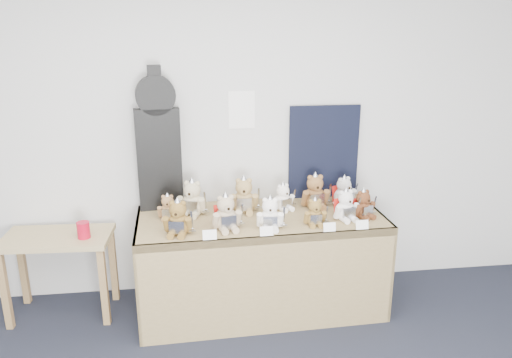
{
  "coord_description": "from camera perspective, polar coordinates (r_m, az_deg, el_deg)",
  "views": [
    {
      "loc": [
        -0.06,
        -1.42,
        2.19
      ],
      "look_at": [
        0.39,
        1.99,
        1.11
      ],
      "focal_mm": 35.0,
      "sensor_mm": 36.0,
      "label": 1
    }
  ],
  "objects": [
    {
      "name": "teddy_back_far_left",
      "position": [
        3.8,
        -10.04,
        -3.25
      ],
      "size": [
        0.17,
        0.14,
        0.21
      ],
      "rotation": [
        0.0,
        0.0,
        -0.03
      ],
      "color": "#A1754B",
      "rests_on": "display_table"
    },
    {
      "name": "entry_card_c",
      "position": [
        3.56,
        8.4,
        -5.46
      ],
      "size": [
        0.09,
        0.02,
        0.06
      ],
      "primitive_type": "cube",
      "rotation": [
        -0.24,
        0.0,
        0.03
      ],
      "color": "white",
      "rests_on": "display_table"
    },
    {
      "name": "room_shell",
      "position": [
        3.99,
        -1.65,
        7.9
      ],
      "size": [
        6.0,
        6.0,
        6.0
      ],
      "color": "white",
      "rests_on": "floor"
    },
    {
      "name": "teddy_front_far_right",
      "position": [
        3.78,
        10.21,
        -3.08
      ],
      "size": [
        0.22,
        0.2,
        0.26
      ],
      "rotation": [
        0.0,
        0.0,
        0.22
      ],
      "color": "white",
      "rests_on": "display_table"
    },
    {
      "name": "entry_card_a",
      "position": [
        3.41,
        -5.32,
        -6.37
      ],
      "size": [
        0.1,
        0.02,
        0.07
      ],
      "primitive_type": "cube",
      "rotation": [
        -0.24,
        0.0,
        0.03
      ],
      "color": "white",
      "rests_on": "display_table"
    },
    {
      "name": "guitar_case",
      "position": [
        3.9,
        -11.13,
        4.27
      ],
      "size": [
        0.35,
        0.14,
        1.12
      ],
      "rotation": [
        0.0,
        0.0,
        0.11
      ],
      "color": "black",
      "rests_on": "display_table"
    },
    {
      "name": "red_cup",
      "position": [
        3.93,
        -19.11,
        -5.53
      ],
      "size": [
        0.09,
        0.09,
        0.12
      ],
      "primitive_type": "cylinder",
      "color": "red",
      "rests_on": "side_table"
    },
    {
      "name": "teddy_back_left",
      "position": [
        3.84,
        -7.3,
        -2.31
      ],
      "size": [
        0.25,
        0.24,
        0.31
      ],
      "rotation": [
        0.0,
        0.0,
        -0.32
      ],
      "color": "#BFB08B",
      "rests_on": "display_table"
    },
    {
      "name": "display_table",
      "position": [
        3.81,
        0.77,
        -7.01
      ],
      "size": [
        1.9,
        0.85,
        0.78
      ],
      "rotation": [
        0.0,
        0.0,
        0.03
      ],
      "color": "olive",
      "rests_on": "floor"
    },
    {
      "name": "teddy_back_centre_left",
      "position": [
        3.87,
        -1.39,
        -2.01
      ],
      "size": [
        0.25,
        0.21,
        0.31
      ],
      "rotation": [
        0.0,
        0.0,
        -0.09
      ],
      "color": "tan",
      "rests_on": "display_table"
    },
    {
      "name": "teddy_back_end",
      "position": [
        4.06,
        10.02,
        -1.54
      ],
      "size": [
        0.23,
        0.21,
        0.27
      ],
      "rotation": [
        0.0,
        0.0,
        0.42
      ],
      "color": "silver",
      "rests_on": "display_table"
    },
    {
      "name": "teddy_front_end",
      "position": [
        3.84,
        12.16,
        -2.94
      ],
      "size": [
        0.21,
        0.2,
        0.25
      ],
      "rotation": [
        0.0,
        0.0,
        0.43
      ],
      "color": "brown",
      "rests_on": "display_table"
    },
    {
      "name": "navy_board",
      "position": [
        4.16,
        7.74,
        3.04
      ],
      "size": [
        0.58,
        0.02,
        0.78
      ],
      "primitive_type": "cube",
      "rotation": [
        0.0,
        0.0,
        0.0
      ],
      "color": "black",
      "rests_on": "display_table"
    },
    {
      "name": "entry_card_d",
      "position": [
        3.64,
        12.04,
        -5.14
      ],
      "size": [
        0.09,
        0.02,
        0.07
      ],
      "primitive_type": "cube",
      "rotation": [
        -0.24,
        0.0,
        0.03
      ],
      "color": "white",
      "rests_on": "display_table"
    },
    {
      "name": "teddy_front_centre",
      "position": [
        3.55,
        1.62,
        -4.09
      ],
      "size": [
        0.22,
        0.19,
        0.27
      ],
      "rotation": [
        0.0,
        0.0,
        -0.11
      ],
      "color": "white",
      "rests_on": "display_table"
    },
    {
      "name": "teddy_back_right",
      "position": [
        3.99,
        6.76,
        -1.54
      ],
      "size": [
        0.25,
        0.2,
        0.31
      ],
      "rotation": [
        0.0,
        0.0,
        0.05
      ],
      "color": "olive",
      "rests_on": "display_table"
    },
    {
      "name": "teddy_back_centre_right",
      "position": [
        3.93,
        3.13,
        -2.16
      ],
      "size": [
        0.2,
        0.19,
        0.24
      ],
      "rotation": [
        0.0,
        0.0,
        0.42
      ],
      "color": "white",
      "rests_on": "display_table"
    },
    {
      "name": "teddy_front_far_left",
      "position": [
        3.5,
        -8.9,
        -4.54
      ],
      "size": [
        0.23,
        0.2,
        0.28
      ],
      "rotation": [
        0.0,
        0.0,
        -0.19
      ],
      "color": "brown",
      "rests_on": "display_table"
    },
    {
      "name": "teddy_front_right",
      "position": [
        3.65,
        6.74,
        -3.89
      ],
      "size": [
        0.18,
        0.15,
        0.23
      ],
      "rotation": [
        0.0,
        0.0,
        -0.01
      ],
      "color": "olive",
      "rests_on": "display_table"
    },
    {
      "name": "teddy_front_left",
      "position": [
        3.55,
        -3.43,
        -4.0
      ],
      "size": [
        0.25,
        0.22,
        0.29
      ],
      "rotation": [
        0.0,
        0.0,
        0.22
      ],
      "color": "tan",
      "rests_on": "display_table"
    },
    {
      "name": "side_table",
      "position": [
        4.11,
        -21.65,
        -7.58
      ],
      "size": [
        0.82,
        0.48,
        0.66
      ],
      "rotation": [
        0.0,
        0.0,
        -0.05
      ],
      "color": "tan",
      "rests_on": "floor"
    },
    {
      "name": "entry_card_b",
      "position": [
        3.46,
        1.22,
        -5.98
      ],
      "size": [
        0.09,
        0.02,
        0.07
      ],
      "primitive_type": "cube",
      "rotation": [
        -0.24,
        0.0,
        0.03
      ],
      "color": "white",
      "rests_on": "display_table"
    }
  ]
}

